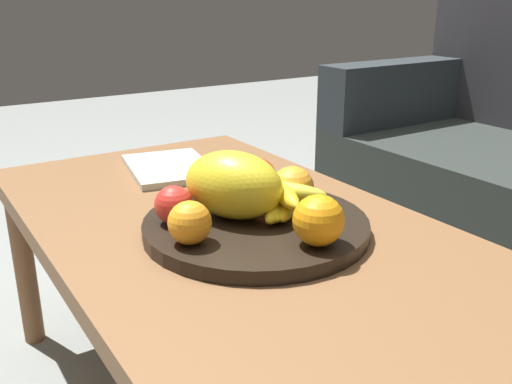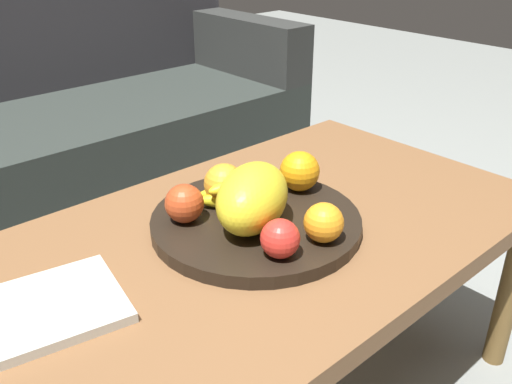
% 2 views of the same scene
% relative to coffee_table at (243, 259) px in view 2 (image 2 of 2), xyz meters
% --- Properties ---
extents(coffee_table, '(1.21, 0.64, 0.45)m').
position_rel_coffee_table_xyz_m(coffee_table, '(0.00, 0.00, 0.00)').
color(coffee_table, brown).
rests_on(coffee_table, ground_plane).
extents(couch, '(1.70, 0.70, 0.90)m').
position_rel_coffee_table_xyz_m(couch, '(0.14, 1.14, -0.10)').
color(couch, '#292F2B').
rests_on(couch, ground_plane).
extents(fruit_bowl, '(0.39, 0.39, 0.03)m').
position_rel_coffee_table_xyz_m(fruit_bowl, '(0.04, 0.01, 0.06)').
color(fruit_bowl, black).
rests_on(fruit_bowl, coffee_table).
extents(melon_large_front, '(0.22, 0.19, 0.12)m').
position_rel_coffee_table_xyz_m(melon_large_front, '(0.01, -0.02, 0.13)').
color(melon_large_front, yellow).
rests_on(melon_large_front, fruit_bowl).
extents(orange_front, '(0.07, 0.07, 0.07)m').
position_rel_coffee_table_xyz_m(orange_front, '(0.07, -0.13, 0.11)').
color(orange_front, orange).
rests_on(orange_front, fruit_bowl).
extents(orange_left, '(0.08, 0.08, 0.08)m').
position_rel_coffee_table_xyz_m(orange_left, '(0.18, 0.03, 0.11)').
color(orange_left, orange).
rests_on(orange_left, fruit_bowl).
extents(orange_right, '(0.08, 0.08, 0.08)m').
position_rel_coffee_table_xyz_m(orange_right, '(0.03, 0.09, 0.11)').
color(orange_right, orange).
rests_on(orange_right, fruit_bowl).
extents(apple_front, '(0.07, 0.07, 0.07)m').
position_rel_coffee_table_xyz_m(apple_front, '(-0.07, 0.08, 0.11)').
color(apple_front, '#B6411E').
rests_on(apple_front, fruit_bowl).
extents(apple_left, '(0.07, 0.07, 0.07)m').
position_rel_coffee_table_xyz_m(apple_left, '(-0.02, -0.12, 0.10)').
color(apple_left, red).
rests_on(apple_left, fruit_bowl).
extents(banana_bunch, '(0.16, 0.15, 0.06)m').
position_rel_coffee_table_xyz_m(banana_bunch, '(0.05, 0.06, 0.10)').
color(banana_bunch, yellow).
rests_on(banana_bunch, fruit_bowl).
extents(magazine, '(0.28, 0.22, 0.02)m').
position_rel_coffee_table_xyz_m(magazine, '(-0.37, 0.03, 0.05)').
color(magazine, beige).
rests_on(magazine, coffee_table).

